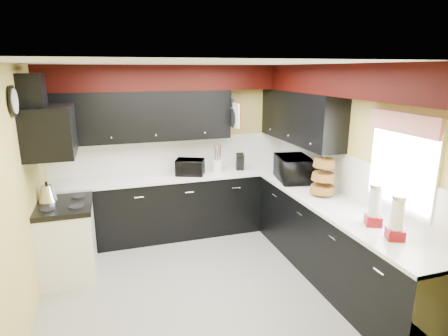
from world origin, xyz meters
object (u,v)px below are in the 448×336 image
at_px(toaster_oven, 190,167).
at_px(utensil_crock, 218,166).
at_px(knife_block, 240,162).
at_px(microwave, 293,169).
at_px(kettle, 47,193).

bearing_deg(toaster_oven, utensil_crock, 28.68).
relative_size(toaster_oven, knife_block, 1.61).
bearing_deg(knife_block, microwave, -41.83).
distance_m(toaster_oven, kettle, 1.93).
bearing_deg(toaster_oven, kettle, -140.59).
distance_m(toaster_oven, utensil_crock, 0.44).
xyz_separation_m(toaster_oven, kettle, (-1.85, -0.54, -0.04)).
xyz_separation_m(toaster_oven, knife_block, (0.79, 0.03, 0.01)).
bearing_deg(knife_block, utensil_crock, -167.90).
xyz_separation_m(toaster_oven, microwave, (1.30, -0.72, 0.05)).
bearing_deg(utensil_crock, knife_block, -1.65).
bearing_deg(microwave, toaster_oven, 72.14).
bearing_deg(toaster_oven, knife_block, 25.44).
height_order(microwave, utensil_crock, microwave).
relative_size(microwave, kettle, 2.81).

